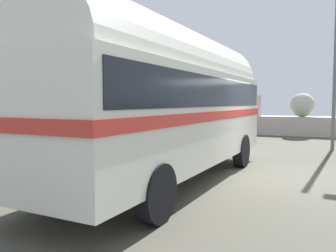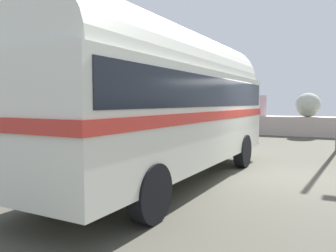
{
  "view_description": "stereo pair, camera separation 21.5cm",
  "coord_description": "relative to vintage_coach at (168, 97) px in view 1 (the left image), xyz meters",
  "views": [
    {
      "loc": [
        1.18,
        -9.11,
        1.93
      ],
      "look_at": [
        -2.61,
        -1.1,
        1.3
      ],
      "focal_mm": 36.06,
      "sensor_mm": 36.0,
      "label": 1
    },
    {
      "loc": [
        1.37,
        -9.02,
        1.93
      ],
      "look_at": [
        -2.61,
        -1.1,
        1.3
      ],
      "focal_mm": 36.06,
      "sensor_mm": 36.0,
      "label": 2
    }
  ],
  "objects": [
    {
      "name": "vintage_coach",
      "position": [
        0.0,
        0.0,
        0.0
      ],
      "size": [
        2.67,
        8.65,
        3.7
      ],
      "rotation": [
        0.0,
        0.0,
        -0.03
      ],
      "color": "black",
      "rests_on": "ground"
    },
    {
      "name": "ground",
      "position": [
        2.25,
        1.87,
        -2.04
      ],
      "size": [
        32.0,
        26.0,
        0.02
      ],
      "color": "#48473C"
    },
    {
      "name": "breakwater",
      "position": [
        2.11,
        13.66,
        -1.32
      ],
      "size": [
        31.36,
        2.24,
        2.45
      ],
      "color": "#B9A9A1",
      "rests_on": "ground"
    }
  ]
}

